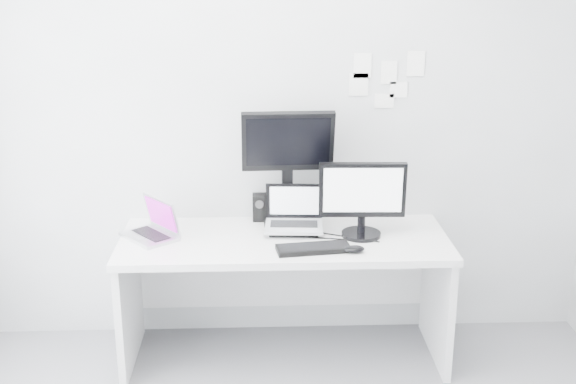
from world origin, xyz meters
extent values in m
plane|color=silver|center=(0.00, 1.60, 1.35)|extent=(3.60, 0.00, 3.60)
cube|color=white|center=(0.00, 1.25, 0.36)|extent=(1.80, 0.70, 0.73)
cube|color=#B9B9BE|center=(-0.74, 1.28, 0.84)|extent=(0.37, 0.38, 0.23)
cube|color=black|center=(-0.13, 1.54, 0.81)|extent=(0.10, 0.10, 0.16)
cube|color=#B6B9BE|center=(0.06, 1.33, 0.86)|extent=(0.33, 0.27, 0.27)
cube|color=black|center=(0.03, 1.44, 1.08)|extent=(0.52, 0.20, 0.69)
cube|color=black|center=(0.43, 1.26, 0.95)|extent=(0.48, 0.23, 0.43)
cube|color=black|center=(0.15, 1.06, 0.74)|extent=(0.40, 0.19, 0.03)
ellipsoid|color=black|center=(0.36, 1.03, 0.75)|extent=(0.12, 0.08, 0.04)
cube|color=white|center=(0.45, 1.59, 1.62)|extent=(0.10, 0.00, 0.14)
cube|color=white|center=(0.60, 1.59, 1.58)|extent=(0.09, 0.00, 0.13)
cube|color=white|center=(0.75, 1.59, 1.63)|extent=(0.10, 0.00, 0.14)
cube|color=white|center=(0.58, 1.59, 1.42)|extent=(0.11, 0.00, 0.08)
cube|color=white|center=(0.43, 1.59, 1.51)|extent=(0.11, 0.00, 0.13)
cube|color=white|center=(0.66, 1.59, 1.48)|extent=(0.10, 0.00, 0.09)
camera|label=1|loc=(-0.12, -2.49, 2.19)|focal=45.65mm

